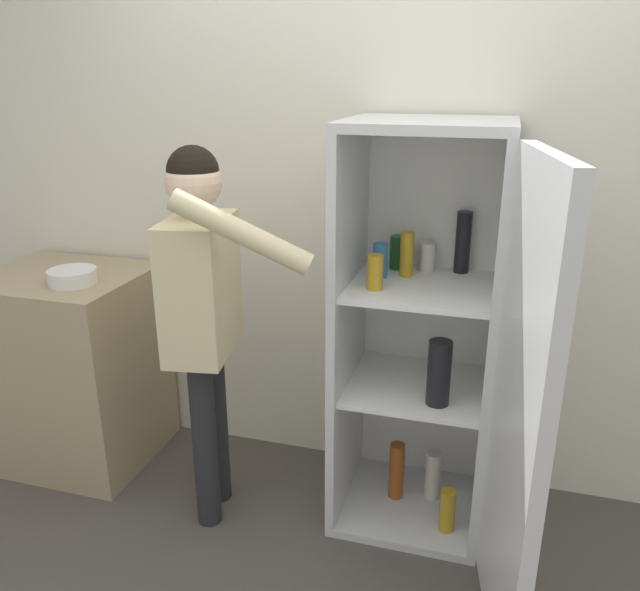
# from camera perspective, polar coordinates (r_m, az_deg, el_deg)

# --- Properties ---
(wall_back) EXTENTS (7.00, 0.06, 2.55)m
(wall_back) POSITION_cam_1_polar(r_m,az_deg,el_deg) (2.67, 7.11, 8.80)
(wall_back) COLOR silver
(wall_back) RESTS_ON ground_plane
(refrigerator) EXTENTS (0.74, 1.15, 1.62)m
(refrigerator) POSITION_cam_1_polar(r_m,az_deg,el_deg) (2.39, 10.76, -4.63)
(refrigerator) COLOR silver
(refrigerator) RESTS_ON ground_plane
(person) EXTENTS (0.64, 0.51, 1.54)m
(person) POSITION_cam_1_polar(r_m,az_deg,el_deg) (2.41, -10.63, 0.14)
(person) COLOR #262628
(person) RESTS_ON ground_plane
(counter) EXTENTS (0.71, 0.62, 0.92)m
(counter) POSITION_cam_1_polar(r_m,az_deg,el_deg) (3.19, -21.57, -6.08)
(counter) COLOR tan
(counter) RESTS_ON ground_plane
(bowl) EXTENTS (0.20, 0.20, 0.06)m
(bowl) POSITION_cam_1_polar(r_m,az_deg,el_deg) (2.87, -21.70, 1.63)
(bowl) COLOR white
(bowl) RESTS_ON counter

